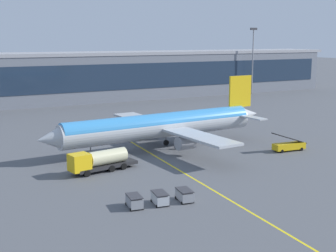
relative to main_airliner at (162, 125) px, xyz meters
name	(u,v)px	position (x,y,z in m)	size (l,w,h in m)	color
ground_plane	(185,157)	(0.45, -7.34, -4.31)	(700.00, 700.00, 0.00)	#515459
apron_lead_in_line	(158,157)	(-3.76, -5.34, -4.31)	(0.30, 80.00, 0.01)	yellow
terminal_building	(73,77)	(5.89, 71.19, 3.44)	(197.70, 19.23, 15.48)	slate
main_airliner	(162,125)	(0.00, 0.00, 0.00)	(45.79, 36.26, 12.48)	#B2B7BC
fuel_tanker	(99,161)	(-15.37, -8.71, -2.57)	(11.06, 4.16, 3.25)	#232326
belt_loader	(289,145)	(18.98, -12.39, -3.32)	(7.00, 2.50, 3.49)	yellow
baggage_cart_0	(134,201)	(-17.01, -24.87, -3.53)	(1.97, 2.85, 1.48)	gray
baggage_cart_1	(160,198)	(-13.85, -25.35, -3.53)	(1.97, 2.85, 1.48)	#B2B7BC
baggage_cart_2	(184,195)	(-10.68, -25.83, -3.53)	(1.97, 2.85, 1.48)	gray
apron_light_mast_0	(253,56)	(68.29, 59.23, 9.43)	(2.80, 0.50, 23.52)	gray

